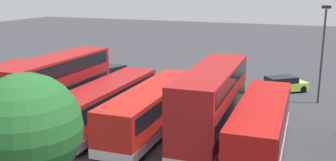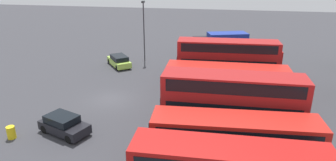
{
  "view_description": "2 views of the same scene",
  "coord_description": "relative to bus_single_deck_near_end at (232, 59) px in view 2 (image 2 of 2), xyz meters",
  "views": [
    {
      "loc": [
        -13.62,
        33.05,
        9.3
      ],
      "look_at": [
        -1.52,
        3.36,
        1.63
      ],
      "focal_mm": 41.97,
      "sensor_mm": 36.0,
      "label": 1
    },
    {
      "loc": [
        24.74,
        10.28,
        11.75
      ],
      "look_at": [
        -2.51,
        5.09,
        1.39
      ],
      "focal_mm": 32.11,
      "sensor_mm": 36.0,
      "label": 2
    }
  ],
  "objects": [
    {
      "name": "bus_single_deck_fourth",
      "position": [
        10.46,
        -0.49,
        0.0
      ],
      "size": [
        2.85,
        11.28,
        2.95
      ],
      "color": "#A51919",
      "rests_on": "ground"
    },
    {
      "name": "lamp_post_tall",
      "position": [
        -2.8,
        -11.61,
        3.0
      ],
      "size": [
        0.7,
        0.3,
        7.89
      ],
      "color": "#38383D",
      "rests_on": "ground"
    },
    {
      "name": "bus_double_decker_fifth",
      "position": [
        14.32,
        -0.27,
        0.83
      ],
      "size": [
        2.79,
        10.51,
        4.55
      ],
      "color": "#A51919",
      "rests_on": "ground"
    },
    {
      "name": "ground_plane",
      "position": [
        10.56,
        -11.41,
        -1.62
      ],
      "size": [
        140.0,
        140.0,
        0.0
      ],
      "primitive_type": "plane",
      "color": "#38383D"
    },
    {
      "name": "car_small_green",
      "position": [
        0.34,
        -14.15,
        -0.92
      ],
      "size": [
        4.53,
        4.15,
        1.43
      ],
      "color": "#A5D14C",
      "rests_on": "ground"
    },
    {
      "name": "bus_single_deck_sixth",
      "position": [
        17.96,
        -0.07,
        -0.0
      ],
      "size": [
        3.32,
        10.89,
        2.95
      ],
      "color": "red",
      "rests_on": "ground"
    },
    {
      "name": "bus_single_deck_near_end",
      "position": [
        0.0,
        0.0,
        0.0
      ],
      "size": [
        3.07,
        11.04,
        2.95
      ],
      "color": "#B71411",
      "rests_on": "ground"
    },
    {
      "name": "car_hatchback_silver",
      "position": [
        17.08,
        -12.61,
        -0.92
      ],
      "size": [
        3.08,
        4.29,
        1.43
      ],
      "color": "black",
      "rests_on": "ground"
    },
    {
      "name": "bus_double_decker_second",
      "position": [
        3.14,
        -0.68,
        0.83
      ],
      "size": [
        3.17,
        10.92,
        4.55
      ],
      "color": "#A51919",
      "rests_on": "ground"
    },
    {
      "name": "bus_single_deck_third",
      "position": [
        7.1,
        -0.66,
        0.0
      ],
      "size": [
        2.97,
        11.83,
        2.95
      ],
      "color": "red",
      "rests_on": "ground"
    },
    {
      "name": "waste_bin_yellow",
      "position": [
        18.5,
        -16.05,
        -1.15
      ],
      "size": [
        0.6,
        0.6,
        0.95
      ],
      "primitive_type": "cylinder",
      "color": "yellow",
      "rests_on": "ground"
    },
    {
      "name": "box_truck_blue",
      "position": [
        -7.51,
        -1.49,
        0.08
      ],
      "size": [
        4.72,
        7.91,
        3.2
      ],
      "color": "navy",
      "rests_on": "ground"
    }
  ]
}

